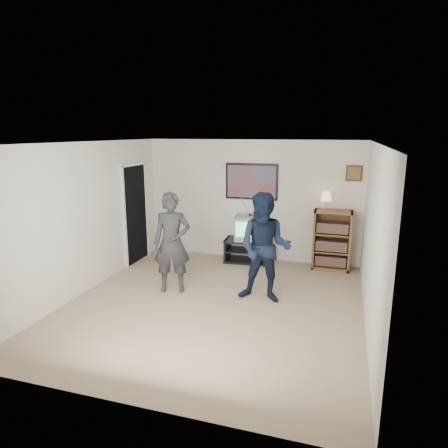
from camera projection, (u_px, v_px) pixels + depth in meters
The scene contains 13 objects.
room_shell at pixel (221, 222), 6.33m from camera, with size 4.51×5.00×2.51m.
media_stand at pixel (248, 251), 8.31m from camera, with size 0.99×0.59×0.48m.
crt_television at pixel (250, 228), 8.19m from camera, with size 0.60×0.50×0.50m, color gray, non-canonical shape.
bookshelf at pixel (332, 240), 7.80m from camera, with size 0.71×0.41×1.17m, color brown, non-canonical shape.
table_lamp at pixel (326, 201), 7.72m from camera, with size 0.22×0.22×0.36m, color #FFE5C1, non-canonical shape.
person_tall at pixel (172, 243), 6.66m from camera, with size 0.62×0.41×1.69m, color #29292B.
person_short at pixel (265, 248), 6.25m from camera, with size 0.85×0.66×1.75m, color black.
controller_left at pixel (172, 220), 6.75m from camera, with size 0.03×0.12×0.03m, color white.
controller_right at pixel (271, 232), 6.41m from camera, with size 0.04×0.12×0.04m, color white.
poster at pixel (252, 182), 8.22m from camera, with size 1.10×0.03×0.75m, color black.
air_vent at pixel (226, 166), 8.31m from camera, with size 0.28×0.02×0.14m, color white.
small_picture at pixel (354, 173), 7.60m from camera, with size 0.30×0.03×0.30m, color #3C1E13.
doorway at pixel (135, 214), 8.19m from camera, with size 0.03×0.85×2.00m, color black.
Camera 1 is at (1.85, -5.54, 2.66)m, focal length 32.00 mm.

